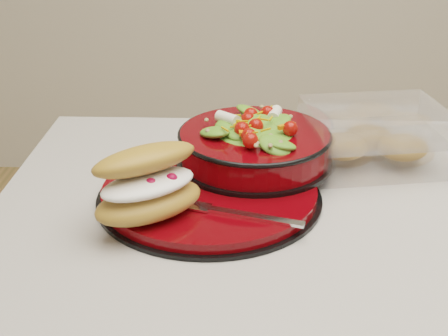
{
  "coord_description": "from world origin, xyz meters",
  "views": [
    {
      "loc": [
        -0.27,
        -0.73,
        1.33
      ],
      "look_at": [
        -0.29,
        0.07,
        0.94
      ],
      "focal_mm": 50.0,
      "sensor_mm": 36.0,
      "label": 1
    }
  ],
  "objects_px": {
    "croissant": "(149,184)",
    "pastry_box": "(373,138)",
    "dinner_plate": "(210,193)",
    "salad_bowl": "(254,140)",
    "fork": "(236,213)"
  },
  "relations": [
    {
      "from": "croissant",
      "to": "fork",
      "type": "height_order",
      "value": "croissant"
    },
    {
      "from": "croissant",
      "to": "pastry_box",
      "type": "xyz_separation_m",
      "value": [
        0.32,
        0.21,
        -0.02
      ]
    },
    {
      "from": "dinner_plate",
      "to": "fork",
      "type": "relative_size",
      "value": 1.94
    },
    {
      "from": "salad_bowl",
      "to": "croissant",
      "type": "distance_m",
      "value": 0.21
    },
    {
      "from": "salad_bowl",
      "to": "pastry_box",
      "type": "distance_m",
      "value": 0.19
    },
    {
      "from": "dinner_plate",
      "to": "fork",
      "type": "distance_m",
      "value": 0.09
    },
    {
      "from": "dinner_plate",
      "to": "fork",
      "type": "bearing_deg",
      "value": -63.26
    },
    {
      "from": "dinner_plate",
      "to": "croissant",
      "type": "relative_size",
      "value": 1.91
    },
    {
      "from": "salad_bowl",
      "to": "croissant",
      "type": "xyz_separation_m",
      "value": [
        -0.14,
        -0.16,
        0.01
      ]
    },
    {
      "from": "dinner_plate",
      "to": "croissant",
      "type": "xyz_separation_m",
      "value": [
        -0.07,
        -0.08,
        0.05
      ]
    },
    {
      "from": "croissant",
      "to": "fork",
      "type": "relative_size",
      "value": 1.01
    },
    {
      "from": "dinner_plate",
      "to": "pastry_box",
      "type": "xyz_separation_m",
      "value": [
        0.25,
        0.13,
        0.03
      ]
    },
    {
      "from": "pastry_box",
      "to": "croissant",
      "type": "bearing_deg",
      "value": -156.98
    },
    {
      "from": "dinner_plate",
      "to": "salad_bowl",
      "type": "bearing_deg",
      "value": 53.91
    },
    {
      "from": "croissant",
      "to": "salad_bowl",
      "type": "bearing_deg",
      "value": 14.03
    }
  ]
}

